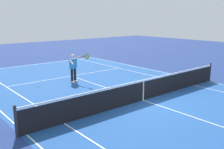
% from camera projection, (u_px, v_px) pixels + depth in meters
% --- Properties ---
extents(ground_plane, '(60.00, 60.00, 0.00)m').
position_uv_depth(ground_plane, '(143.00, 100.00, 11.71)').
color(ground_plane, navy).
extents(court_slab, '(24.20, 11.40, 0.00)m').
position_uv_depth(court_slab, '(143.00, 100.00, 11.71)').
color(court_slab, '#1E4C93').
rests_on(court_slab, ground_plane).
extents(court_line_markings, '(23.85, 11.05, 0.01)m').
position_uv_depth(court_line_markings, '(143.00, 100.00, 11.71)').
color(court_line_markings, white).
rests_on(court_line_markings, ground_plane).
extents(tennis_net, '(0.10, 11.70, 1.08)m').
position_uv_depth(tennis_net, '(143.00, 90.00, 11.60)').
color(tennis_net, '#2D2D33').
rests_on(tennis_net, ground_plane).
extents(tennis_player_near, '(1.00, 0.85, 1.70)m').
position_uv_depth(tennis_player_near, '(74.00, 67.00, 14.81)').
color(tennis_player_near, black).
rests_on(tennis_player_near, ground_plane).
extents(tennis_ball, '(0.07, 0.07, 0.07)m').
position_uv_depth(tennis_ball, '(39.00, 86.00, 13.91)').
color(tennis_ball, '#CCE01E').
rests_on(tennis_ball, ground_plane).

